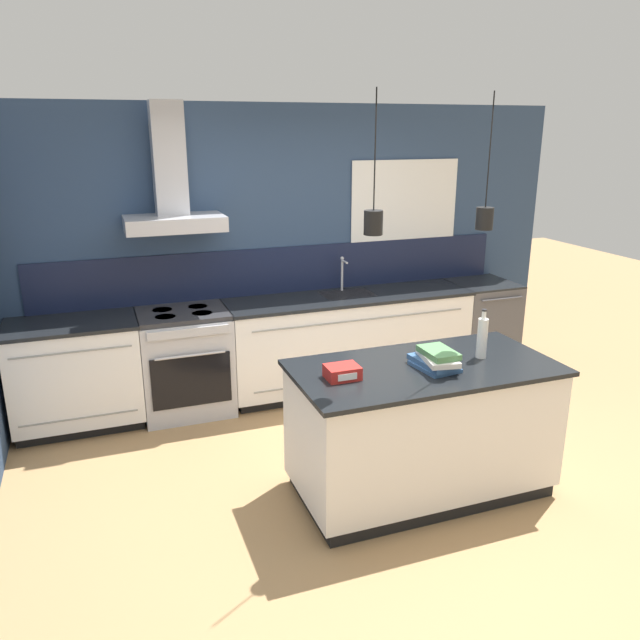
% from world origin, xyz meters
% --- Properties ---
extents(ground_plane, '(16.00, 16.00, 0.00)m').
position_xyz_m(ground_plane, '(0.00, 0.00, 0.00)').
color(ground_plane, '#A87F51').
rests_on(ground_plane, ground).
extents(wall_back, '(5.60, 2.30, 2.60)m').
position_xyz_m(wall_back, '(-0.06, 2.00, 1.36)').
color(wall_back, navy).
rests_on(wall_back, ground_plane).
extents(counter_run_left, '(1.02, 0.64, 0.91)m').
position_xyz_m(counter_run_left, '(-1.86, 1.69, 0.46)').
color(counter_run_left, black).
rests_on(counter_run_left, ground_plane).
extents(counter_run_sink, '(2.32, 0.64, 1.24)m').
position_xyz_m(counter_run_sink, '(0.55, 1.69, 0.46)').
color(counter_run_sink, black).
rests_on(counter_run_sink, ground_plane).
extents(oven_range, '(0.76, 0.66, 0.91)m').
position_xyz_m(oven_range, '(-0.98, 1.69, 0.46)').
color(oven_range, '#B5B5BA').
rests_on(oven_range, ground_plane).
extents(dishwasher, '(0.60, 0.65, 0.91)m').
position_xyz_m(dishwasher, '(2.00, 1.69, 0.46)').
color(dishwasher, '#4C4C51').
rests_on(dishwasher, ground_plane).
extents(kitchen_island, '(1.73, 0.88, 0.91)m').
position_xyz_m(kitchen_island, '(0.32, -0.13, 0.46)').
color(kitchen_island, black).
rests_on(kitchen_island, ground_plane).
extents(bottle_on_island, '(0.07, 0.07, 0.34)m').
position_xyz_m(bottle_on_island, '(0.75, -0.12, 1.05)').
color(bottle_on_island, silver).
rests_on(bottle_on_island, kitchen_island).
extents(book_stack, '(0.26, 0.38, 0.13)m').
position_xyz_m(book_stack, '(0.36, -0.20, 0.97)').
color(book_stack, '#335684').
rests_on(book_stack, kitchen_island).
extents(red_supply_box, '(0.20, 0.17, 0.08)m').
position_xyz_m(red_supply_box, '(-0.26, -0.14, 0.95)').
color(red_supply_box, red).
rests_on(red_supply_box, kitchen_island).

